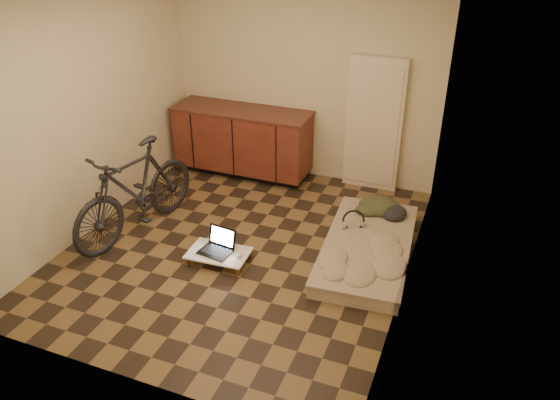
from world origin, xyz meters
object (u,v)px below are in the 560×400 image
at_px(futon, 367,248).
at_px(lap_desk, 219,253).
at_px(laptop, 218,246).
at_px(bicycle, 134,186).

relative_size(futon, lap_desk, 2.91).
bearing_deg(laptop, futon, 31.70).
xyz_separation_m(bicycle, laptop, (1.07, -0.16, -0.42)).
xyz_separation_m(bicycle, futon, (2.50, 0.49, -0.50)).
xyz_separation_m(bicycle, lap_desk, (1.09, -0.19, -0.48)).
relative_size(bicycle, laptop, 5.00).
bearing_deg(bicycle, lap_desk, 1.16).
relative_size(bicycle, futon, 0.94).
relative_size(bicycle, lap_desk, 2.74).
height_order(lap_desk, laptop, laptop).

